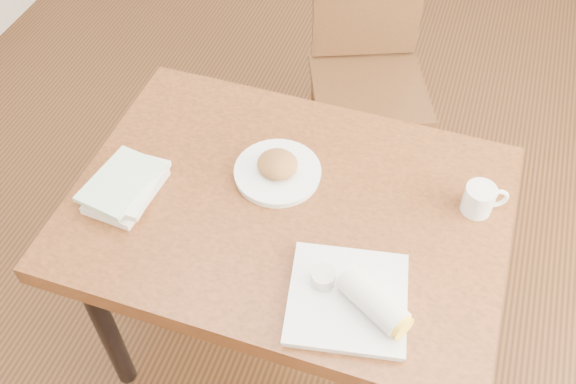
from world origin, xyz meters
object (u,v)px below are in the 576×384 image
(chair_far, at_px, (368,60))
(plate_scone, at_px, (278,169))
(coffee_mug, at_px, (480,199))
(plate_burrito, at_px, (356,299))
(table, at_px, (288,224))
(book_stack, at_px, (126,186))

(chair_far, xyz_separation_m, plate_scone, (-0.07, -0.82, 0.23))
(coffee_mug, xyz_separation_m, plate_burrito, (-0.23, -0.38, -0.01))
(chair_far, distance_m, plate_scone, 0.85)
(table, relative_size, chair_far, 1.20)
(chair_far, bearing_deg, plate_burrito, -78.51)
(plate_burrito, bearing_deg, coffee_mug, 58.79)
(table, distance_m, coffee_mug, 0.51)
(coffee_mug, bearing_deg, chair_far, 121.23)
(plate_burrito, height_order, book_stack, plate_burrito)
(plate_burrito, xyz_separation_m, book_stack, (-0.66, 0.14, -0.00))
(chair_far, height_order, plate_burrito, chair_far)
(table, distance_m, book_stack, 0.45)
(table, xyz_separation_m, plate_burrito, (0.24, -0.24, 0.11))
(book_stack, bearing_deg, plate_scone, 27.59)
(chair_far, relative_size, plate_burrito, 2.98)
(table, relative_size, book_stack, 4.93)
(plate_scone, xyz_separation_m, plate_burrito, (0.30, -0.33, 0.00))
(coffee_mug, bearing_deg, book_stack, -164.81)
(book_stack, bearing_deg, chair_far, 66.87)
(table, xyz_separation_m, coffee_mug, (0.47, 0.14, 0.13))
(chair_far, bearing_deg, table, -90.73)
(coffee_mug, relative_size, plate_burrito, 0.36)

